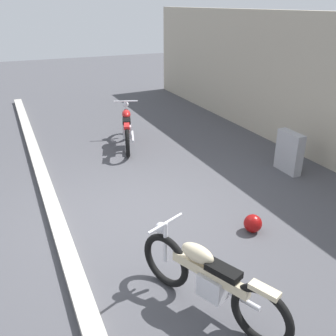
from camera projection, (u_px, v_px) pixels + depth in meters
ground_plane at (136, 214)px, 6.36m from camera, size 40.00×40.00×0.00m
curb_strip at (59, 228)px, 5.86m from camera, size 18.00×0.24×0.12m
stone_marker at (289, 152)px, 7.79m from camera, size 0.65×0.21×0.87m
helmet at (253, 223)px, 5.82m from camera, size 0.29×0.29×0.29m
motorcycle_cream at (208, 279)px, 4.21m from camera, size 1.91×0.99×0.92m
motorcycle_red at (127, 128)px, 9.19m from camera, size 2.11×0.89×0.98m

